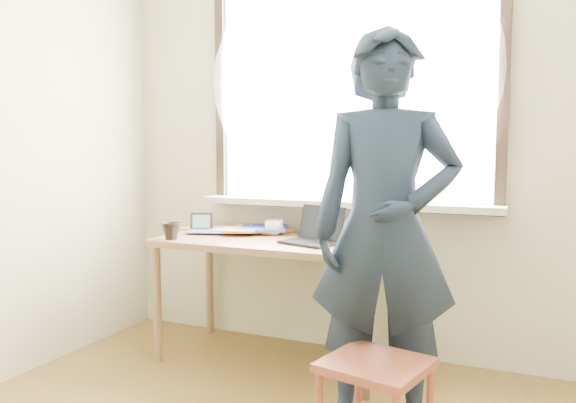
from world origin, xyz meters
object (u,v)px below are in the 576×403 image
at_px(mug_dark, 171,231).
at_px(laptop, 315,234).
at_px(mug_white, 274,228).
at_px(person, 385,231).
at_px(desk, 276,252).
at_px(work_chair, 376,376).

bearing_deg(mug_dark, laptop, 15.33).
xyz_separation_m(mug_white, mug_dark, (-0.47, -0.41, 0.00)).
bearing_deg(person, laptop, 123.99).
height_order(desk, person, person).
xyz_separation_m(desk, mug_white, (-0.08, 0.15, 0.12)).
distance_m(laptop, work_chair, 1.03).
xyz_separation_m(laptop, work_chair, (0.55, -0.75, -0.44)).
bearing_deg(person, mug_white, 129.02).
distance_m(work_chair, person, 0.62).
bearing_deg(laptop, work_chair, -53.47).
xyz_separation_m(mug_dark, work_chair, (1.36, -0.53, -0.44)).
bearing_deg(laptop, mug_dark, -164.67).
xyz_separation_m(desk, laptop, (0.26, -0.04, 0.13)).
xyz_separation_m(mug_dark, person, (1.33, -0.26, 0.11)).
bearing_deg(work_chair, person, 97.39).
bearing_deg(person, desk, 133.15).
bearing_deg(mug_white, desk, -61.88).
relative_size(desk, mug_white, 11.82).
distance_m(desk, work_chair, 1.18).
bearing_deg(mug_dark, mug_white, 40.80).
distance_m(mug_white, work_chair, 1.36).
bearing_deg(laptop, desk, 171.67).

